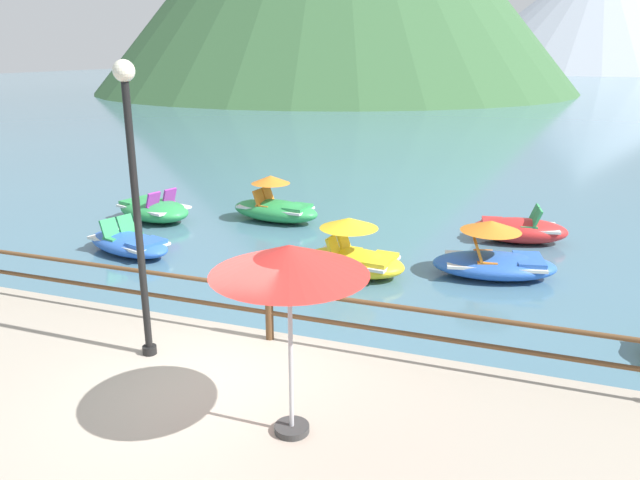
{
  "coord_description": "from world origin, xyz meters",
  "views": [
    {
      "loc": [
        3.53,
        -6.03,
        4.56
      ],
      "look_at": [
        -0.44,
        5.0,
        0.9
      ],
      "focal_mm": 34.23,
      "sensor_mm": 36.0,
      "label": 1
    }
  ],
  "objects": [
    {
      "name": "ground_plane",
      "position": [
        0.0,
        40.0,
        0.0
      ],
      "size": [
        200.0,
        200.0,
        0.0
      ],
      "primitive_type": "plane",
      "color": "#477084"
    },
    {
      "name": "dock_railing",
      "position": [
        0.0,
        1.55,
        0.99
      ],
      "size": [
        23.92,
        0.12,
        0.95
      ],
      "color": "brown",
      "rests_on": "promenade_dock"
    },
    {
      "name": "lamp_post",
      "position": [
        -1.43,
        0.54,
        2.85
      ],
      "size": [
        0.28,
        0.28,
        4.06
      ],
      "color": "black",
      "rests_on": "promenade_dock"
    },
    {
      "name": "beach_umbrella",
      "position": [
        1.2,
        -0.5,
        2.45
      ],
      "size": [
        1.7,
        1.7,
        2.24
      ],
      "color": "#B2B2B7",
      "rests_on": "promenade_dock"
    },
    {
      "name": "pedal_boat_0",
      "position": [
        -3.19,
        8.97,
        0.41
      ],
      "size": [
        2.68,
        1.4,
        1.28
      ],
      "color": "green",
      "rests_on": "ground"
    },
    {
      "name": "pedal_boat_1",
      "position": [
        3.26,
        9.23,
        0.32
      ],
      "size": [
        2.45,
        1.45,
        0.91
      ],
      "color": "red",
      "rests_on": "ground"
    },
    {
      "name": "pedal_boat_2",
      "position": [
        -5.27,
        5.23,
        0.24
      ],
      "size": [
        2.72,
        1.83,
        0.81
      ],
      "color": "blue",
      "rests_on": "ground"
    },
    {
      "name": "pedal_boat_3",
      "position": [
        0.05,
        5.69,
        0.41
      ],
      "size": [
        2.38,
        1.54,
        1.22
      ],
      "color": "yellow",
      "rests_on": "ground"
    },
    {
      "name": "pedal_boat_5",
      "position": [
        2.88,
        6.52,
        0.39
      ],
      "size": [
        2.74,
        1.78,
        1.22
      ],
      "color": "blue",
      "rests_on": "ground"
    },
    {
      "name": "pedal_boat_7",
      "position": [
        -6.42,
        7.9,
        0.31
      ],
      "size": [
        2.65,
        2.01,
        0.91
      ],
      "color": "green",
      "rests_on": "ground"
    },
    {
      "name": "distant_peak",
      "position": [
        12.7,
        148.04,
        12.71
      ],
      "size": [
        64.83,
        64.83,
        25.42
      ],
      "primitive_type": "cone",
      "color": "#A8B2C1",
      "rests_on": "ground"
    }
  ]
}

